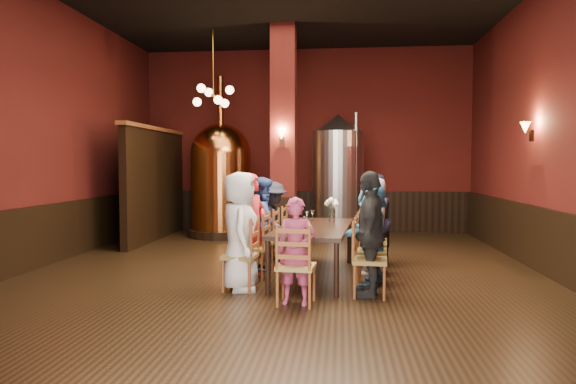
# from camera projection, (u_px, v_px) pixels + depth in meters

# --- Properties ---
(room) EXTENTS (10.00, 10.02, 4.50)m
(room) POSITION_uv_depth(u_px,v_px,m) (283.00, 126.00, 7.76)
(room) COLOR black
(room) RESTS_ON ground
(wainscot_right) EXTENTS (0.08, 9.90, 1.00)m
(wainscot_right) POSITION_uv_depth(u_px,v_px,m) (553.00, 244.00, 7.45)
(wainscot_right) COLOR black
(wainscot_right) RESTS_ON ground
(wainscot_back) EXTENTS (7.90, 0.08, 1.00)m
(wainscot_back) POSITION_uv_depth(u_px,v_px,m) (305.00, 211.00, 12.78)
(wainscot_back) COLOR black
(wainscot_back) RESTS_ON ground
(wainscot_left) EXTENTS (0.08, 9.90, 1.00)m
(wainscot_left) POSITION_uv_depth(u_px,v_px,m) (39.00, 237.00, 8.26)
(wainscot_left) COLOR black
(wainscot_left) RESTS_ON ground
(column) EXTENTS (0.58, 0.58, 4.50)m
(column) POSITION_uv_depth(u_px,v_px,m) (284.00, 136.00, 10.57)
(column) COLOR #4B1110
(column) RESTS_ON ground
(partition) EXTENTS (0.22, 3.50, 2.40)m
(partition) POSITION_uv_depth(u_px,v_px,m) (155.00, 185.00, 11.32)
(partition) COLOR black
(partition) RESTS_ON ground
(pendant_cluster) EXTENTS (0.90, 0.90, 1.70)m
(pendant_cluster) POSITION_uv_depth(u_px,v_px,m) (213.00, 96.00, 10.78)
(pendant_cluster) COLOR #A57226
(pendant_cluster) RESTS_ON room
(sconce_wall) EXTENTS (0.20, 0.20, 0.36)m
(sconce_wall) POSITION_uv_depth(u_px,v_px,m) (532.00, 131.00, 8.15)
(sconce_wall) COLOR black
(sconce_wall) RESTS_ON room
(sconce_column) EXTENTS (0.20, 0.20, 0.36)m
(sconce_column) POSITION_uv_depth(u_px,v_px,m) (282.00, 138.00, 10.28)
(sconce_column) COLOR black
(sconce_column) RESTS_ON column
(dining_table) EXTENTS (1.20, 2.48, 0.75)m
(dining_table) POSITION_uv_depth(u_px,v_px,m) (314.00, 230.00, 7.58)
(dining_table) COLOR black
(dining_table) RESTS_ON ground
(chair_0) EXTENTS (0.50, 0.50, 0.92)m
(chair_0) POSITION_uv_depth(u_px,v_px,m) (240.00, 255.00, 6.78)
(chair_0) COLOR #954F26
(chair_0) RESTS_ON ground
(person_0) EXTENTS (0.64, 0.85, 1.56)m
(person_0) POSITION_uv_depth(u_px,v_px,m) (240.00, 231.00, 6.76)
(person_0) COLOR silver
(person_0) RESTS_ON ground
(chair_1) EXTENTS (0.50, 0.50, 0.92)m
(chair_1) POSITION_uv_depth(u_px,v_px,m) (253.00, 247.00, 7.43)
(chair_1) COLOR #954F26
(chair_1) RESTS_ON ground
(person_1) EXTENTS (0.55, 0.66, 1.53)m
(person_1) POSITION_uv_depth(u_px,v_px,m) (253.00, 226.00, 7.42)
(person_1) COLOR #B21E25
(person_1) RESTS_ON ground
(chair_2) EXTENTS (0.50, 0.50, 0.92)m
(chair_2) POSITION_uv_depth(u_px,v_px,m) (264.00, 241.00, 8.08)
(chair_2) COLOR #954F26
(chair_2) RESTS_ON ground
(person_2) EXTENTS (0.46, 0.76, 1.47)m
(person_2) POSITION_uv_depth(u_px,v_px,m) (264.00, 224.00, 8.07)
(person_2) COLOR navy
(person_2) RESTS_ON ground
(chair_3) EXTENTS (0.50, 0.50, 0.92)m
(chair_3) POSITION_uv_depth(u_px,v_px,m) (273.00, 235.00, 8.74)
(chair_3) COLOR #954F26
(chair_3) RESTS_ON ground
(person_3) EXTENTS (0.80, 1.01, 1.37)m
(person_3) POSITION_uv_depth(u_px,v_px,m) (273.00, 222.00, 8.73)
(person_3) COLOR black
(person_3) RESTS_ON ground
(chair_4) EXTENTS (0.50, 0.50, 0.92)m
(chair_4) POSITION_uv_depth(u_px,v_px,m) (370.00, 260.00, 6.46)
(chair_4) COLOR #954F26
(chair_4) RESTS_ON ground
(person_4) EXTENTS (0.51, 0.97, 1.58)m
(person_4) POSITION_uv_depth(u_px,v_px,m) (370.00, 234.00, 6.44)
(person_4) COLOR black
(person_4) RESTS_ON ground
(chair_5) EXTENTS (0.50, 0.50, 0.92)m
(chair_5) POSITION_uv_depth(u_px,v_px,m) (372.00, 251.00, 7.11)
(chair_5) COLOR #954F26
(chair_5) RESTS_ON ground
(person_5) EXTENTS (0.79, 1.38, 1.42)m
(person_5) POSITION_uv_depth(u_px,v_px,m) (372.00, 233.00, 7.10)
(person_5) COLOR teal
(person_5) RESTS_ON ground
(chair_6) EXTENTS (0.50, 0.50, 0.92)m
(chair_6) POSITION_uv_depth(u_px,v_px,m) (373.00, 244.00, 7.76)
(chair_6) COLOR #954F26
(chair_6) RESTS_ON ground
(person_6) EXTENTS (0.52, 0.75, 1.48)m
(person_6) POSITION_uv_depth(u_px,v_px,m) (373.00, 225.00, 7.75)
(person_6) COLOR beige
(person_6) RESTS_ON ground
(chair_7) EXTENTS (0.50, 0.50, 0.92)m
(chair_7) POSITION_uv_depth(u_px,v_px,m) (374.00, 238.00, 8.42)
(chair_7) COLOR #954F26
(chair_7) RESTS_ON ground
(person_7) EXTENTS (0.56, 0.81, 1.51)m
(person_7) POSITION_uv_depth(u_px,v_px,m) (374.00, 220.00, 8.40)
(person_7) COLOR #1A1B34
(person_7) RESTS_ON ground
(chair_8) EXTENTS (0.50, 0.50, 0.92)m
(chair_8) POSITION_uv_depth(u_px,v_px,m) (296.00, 266.00, 6.08)
(chair_8) COLOR #954F26
(chair_8) RESTS_ON ground
(person_8) EXTENTS (0.50, 0.35, 1.28)m
(person_8) POSITION_uv_depth(u_px,v_px,m) (296.00, 251.00, 6.07)
(person_8) COLOR #9B3359
(person_8) RESTS_ON ground
(copper_kettle) EXTENTS (1.77, 1.77, 3.67)m
(copper_kettle) POSITION_uv_depth(u_px,v_px,m) (221.00, 178.00, 11.83)
(copper_kettle) COLOR black
(copper_kettle) RESTS_ON ground
(steel_vessel) EXTENTS (1.44, 1.44, 2.77)m
(steel_vessel) POSITION_uv_depth(u_px,v_px,m) (338.00, 177.00, 11.42)
(steel_vessel) COLOR #B2B2B7
(steel_vessel) RESTS_ON ground
(rose_vase) EXTENTS (0.23, 0.23, 0.39)m
(rose_vase) POSITION_uv_depth(u_px,v_px,m) (332.00, 205.00, 8.26)
(rose_vase) COLOR white
(rose_vase) RESTS_ON dining_table
(wine_glass_0) EXTENTS (0.07, 0.07, 0.17)m
(wine_glass_0) POSITION_uv_depth(u_px,v_px,m) (296.00, 227.00, 6.82)
(wine_glass_0) COLOR white
(wine_glass_0) RESTS_ON dining_table
(wine_glass_1) EXTENTS (0.07, 0.07, 0.17)m
(wine_glass_1) POSITION_uv_depth(u_px,v_px,m) (307.00, 216.00, 8.17)
(wine_glass_1) COLOR white
(wine_glass_1) RESTS_ON dining_table
(wine_glass_2) EXTENTS (0.07, 0.07, 0.17)m
(wine_glass_2) POSITION_uv_depth(u_px,v_px,m) (312.00, 215.00, 8.34)
(wine_glass_2) COLOR white
(wine_glass_2) RESTS_ON dining_table
(wine_glass_3) EXTENTS (0.07, 0.07, 0.17)m
(wine_glass_3) POSITION_uv_depth(u_px,v_px,m) (305.00, 223.00, 7.19)
(wine_glass_3) COLOR white
(wine_glass_3) RESTS_ON dining_table
(wine_glass_4) EXTENTS (0.07, 0.07, 0.17)m
(wine_glass_4) POSITION_uv_depth(u_px,v_px,m) (305.00, 222.00, 7.34)
(wine_glass_4) COLOR white
(wine_glass_4) RESTS_ON dining_table
(wine_glass_5) EXTENTS (0.07, 0.07, 0.17)m
(wine_glass_5) POSITION_uv_depth(u_px,v_px,m) (297.00, 219.00, 7.73)
(wine_glass_5) COLOR white
(wine_glass_5) RESTS_ON dining_table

